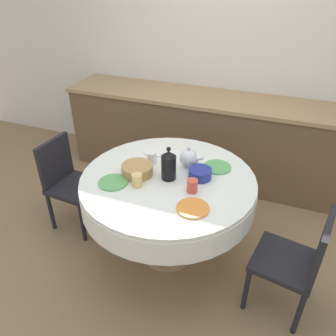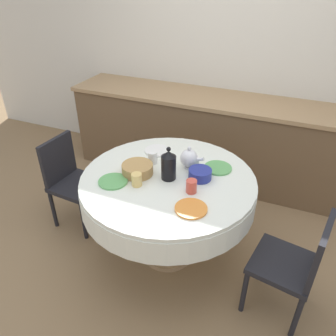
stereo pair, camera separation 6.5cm
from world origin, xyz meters
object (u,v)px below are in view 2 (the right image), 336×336
Objects in this scene: coffee_carafe at (169,165)px; teapot at (189,158)px; chair_left at (296,263)px; chair_right at (70,178)px.

coffee_carafe is 0.22m from teapot.
chair_right is at bearing 93.07° from chair_left.
teapot reaches higher than chair_right.
teapot is at bearing 100.55° from chair_right.
coffee_carafe is at bearing 90.41° from chair_left.
coffee_carafe reaches higher than chair_right.
teapot is (-0.88, 0.37, 0.38)m from chair_left.
chair_left is 1.98m from chair_right.
coffee_carafe is (-0.97, 0.17, 0.42)m from chair_left.
chair_right is 4.46× the size of teapot.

